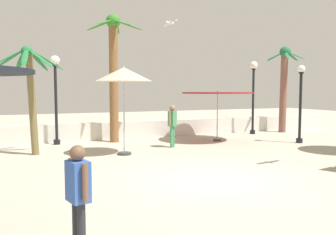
{
  "coord_description": "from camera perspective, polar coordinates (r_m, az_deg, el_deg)",
  "views": [
    {
      "loc": [
        -4.66,
        -7.88,
        2.32
      ],
      "look_at": [
        0.0,
        2.92,
        1.4
      ],
      "focal_mm": 37.8,
      "sensor_mm": 36.0,
      "label": 1
    }
  ],
  "objects": [
    {
      "name": "ground_plane",
      "position": [
        9.44,
        7.14,
        -9.78
      ],
      "size": [
        56.0,
        56.0,
        0.0
      ],
      "primitive_type": "plane",
      "color": "#B2A893"
    },
    {
      "name": "boundary_wall",
      "position": [
        16.97,
        -7.27,
        -2.04
      ],
      "size": [
        25.2,
        0.3,
        0.81
      ],
      "primitive_type": "cube",
      "color": "silver",
      "rests_on": "ground_plane"
    },
    {
      "name": "patio_umbrella_0",
      "position": [
        12.66,
        -7.16,
        6.8
      ],
      "size": [
        2.03,
        2.03,
        3.16
      ],
      "color": "#333338",
      "rests_on": "ground_plane"
    },
    {
      "name": "patio_umbrella_2",
      "position": [
        16.18,
        8.0,
        3.8
      ],
      "size": [
        3.2,
        3.2,
        2.33
      ],
      "color": "#333338",
      "rests_on": "ground_plane"
    },
    {
      "name": "palm_tree_0",
      "position": [
        20.42,
        18.2,
        5.83
      ],
      "size": [
        2.17,
        2.03,
        4.69
      ],
      "color": "brown",
      "rests_on": "ground_plane"
    },
    {
      "name": "palm_tree_1",
      "position": [
        13.42,
        -21.38,
        5.14
      ],
      "size": [
        2.5,
        2.5,
        3.86
      ],
      "color": "brown",
      "rests_on": "ground_plane"
    },
    {
      "name": "palm_tree_2",
      "position": [
        15.88,
        -8.76,
        8.34
      ],
      "size": [
        2.41,
        2.54,
        5.62
      ],
      "color": "brown",
      "rests_on": "ground_plane"
    },
    {
      "name": "lamp_post_0",
      "position": [
        19.11,
        13.6,
        4.86
      ],
      "size": [
        0.41,
        0.41,
        3.81
      ],
      "color": "black",
      "rests_on": "ground_plane"
    },
    {
      "name": "lamp_post_1",
      "position": [
        15.68,
        -17.68,
        4.84
      ],
      "size": [
        0.41,
        0.41,
        3.76
      ],
      "color": "black",
      "rests_on": "ground_plane"
    },
    {
      "name": "lamp_post_2",
      "position": [
        16.44,
        20.59,
        2.99
      ],
      "size": [
        0.33,
        0.33,
        3.39
      ],
      "color": "black",
      "rests_on": "ground_plane"
    },
    {
      "name": "guest_0",
      "position": [
        5.09,
        -14.28,
        -11.33
      ],
      "size": [
        0.32,
        0.55,
        1.57
      ],
      "color": "#26262D",
      "rests_on": "ground_plane"
    },
    {
      "name": "guest_1",
      "position": [
        14.22,
        0.71,
        -0.68
      ],
      "size": [
        0.45,
        0.42,
        1.71
      ],
      "color": "#3F8C59",
      "rests_on": "ground_plane"
    },
    {
      "name": "seagull_0",
      "position": [
        15.41,
        0.35,
        15.05
      ],
      "size": [
        0.38,
        1.26,
        0.15
      ],
      "color": "white"
    }
  ]
}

